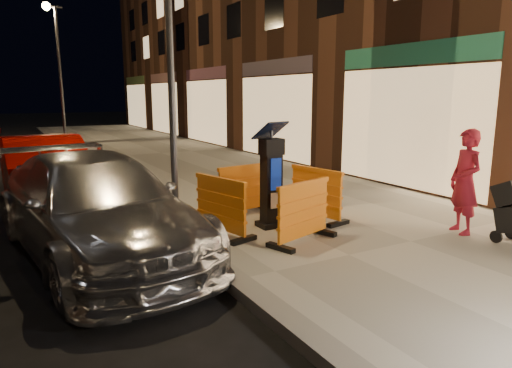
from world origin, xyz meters
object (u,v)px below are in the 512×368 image
barrier_kerbside (221,206)px  car_silver (100,255)px  barrier_bldgside (316,194)px  parking_kiosk (271,178)px  car_red (49,204)px  barrier_front (303,212)px  man (465,182)px  barrier_back (245,190)px

barrier_kerbside → car_silver: (-1.84, 0.42, -0.62)m
barrier_bldgside → car_silver: (-3.74, 0.42, -0.62)m
parking_kiosk → car_red: 5.41m
barrier_front → car_silver: barrier_front is taller
barrier_front → car_red: 6.14m
parking_kiosk → barrier_bldgside: 1.02m
man → car_silver: bearing=-94.2°
barrier_back → barrier_kerbside: 1.34m
barrier_back → car_red: barrier_back is taller
barrier_bldgside → barrier_kerbside: bearing=79.6°
barrier_back → barrier_kerbside: bearing=-144.4°
man → barrier_front: bearing=-90.5°
barrier_bldgside → car_red: 5.96m
barrier_back → man: (2.55, -2.79, 0.38)m
barrier_front → barrier_back: (0.00, 1.90, 0.00)m
barrier_front → parking_kiosk: bearing=72.6°
barrier_bldgside → man: bearing=-149.5°
barrier_front → barrier_kerbside: (-0.95, 0.95, 0.00)m
barrier_back → barrier_kerbside: same height
barrier_back → man: size_ratio=0.71×
barrier_bldgside → barrier_front: bearing=124.6°
barrier_kerbside → man: (3.50, -1.84, 0.38)m
barrier_back → car_silver: size_ratio=0.23×
barrier_back → barrier_bldgside: (0.95, -0.95, 0.00)m
car_silver → parking_kiosk: bearing=-15.9°
barrier_kerbside → car_red: size_ratio=0.27×
barrier_back → car_silver: bearing=-178.7°
barrier_kerbside → man: 3.97m
car_red → man: man is taller
barrier_front → man: 2.73m
barrier_back → car_red: (-3.13, 3.35, -0.62)m
parking_kiosk → car_silver: size_ratio=0.33×
car_red → barrier_back: bearing=-49.0°
barrier_front → man: size_ratio=0.71×
barrier_back → car_red: 4.63m
parking_kiosk → car_red: bearing=113.7°
barrier_bldgside → car_silver: barrier_bldgside is taller
parking_kiosk → car_silver: bearing=159.0°
barrier_back → barrier_kerbside: size_ratio=1.00×
barrier_front → car_silver: 3.17m
barrier_bldgside → man: (1.60, -1.84, 0.38)m
barrier_front → car_red: size_ratio=0.27×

